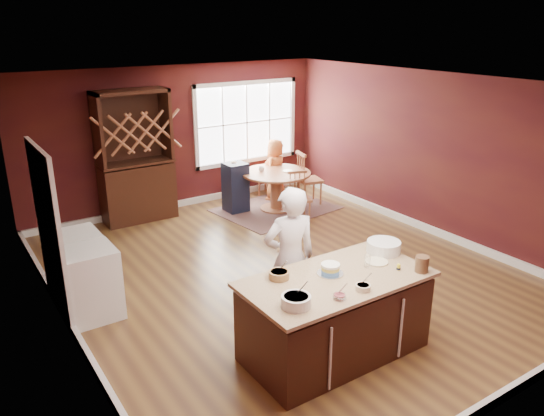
{
  "coord_description": "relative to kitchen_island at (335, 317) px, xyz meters",
  "views": [
    {
      "loc": [
        -4.0,
        -5.73,
        3.47
      ],
      "look_at": [
        -0.24,
        -0.08,
        1.05
      ],
      "focal_mm": 35.0,
      "sensor_mm": 36.0,
      "label": 1
    }
  ],
  "objects": [
    {
      "name": "bowl_yellow",
      "position": [
        -0.52,
        0.32,
        0.52
      ],
      "size": [
        0.22,
        0.22,
        0.08
      ],
      "primitive_type": "cylinder",
      "color": "#AE7D3A",
      "rests_on": "kitchen_island"
    },
    {
      "name": "rug",
      "position": [
        2.1,
        4.23,
        -0.43
      ],
      "size": [
        2.31,
        1.89,
        0.01
      ],
      "primitive_type": "cube",
      "rotation": [
        0.0,
        0.0,
        0.13
      ],
      "color": "brown",
      "rests_on": "ground"
    },
    {
      "name": "dryer",
      "position": [
        -1.97,
        2.87,
        0.0
      ],
      "size": [
        0.61,
        0.59,
        0.88
      ],
      "primitive_type": "cube",
      "color": "white",
      "rests_on": "ground"
    },
    {
      "name": "table_plate",
      "position": [
        2.3,
        4.15,
        0.32
      ],
      "size": [
        0.2,
        0.2,
        0.01
      ],
      "primitive_type": "cylinder",
      "color": "beige",
      "rests_on": "dining_table"
    },
    {
      "name": "toddler",
      "position": [
        1.35,
        4.58,
        0.37
      ],
      "size": [
        0.18,
        0.14,
        0.26
      ],
      "primitive_type": null,
      "color": "#8CA5BF",
      "rests_on": "high_chair"
    },
    {
      "name": "kitchen_island",
      "position": [
        0.0,
        0.0,
        0.0
      ],
      "size": [
        2.02,
        1.06,
        0.92
      ],
      "color": "#33170E",
      "rests_on": "ground"
    },
    {
      "name": "bowl_blue",
      "position": [
        -0.71,
        -0.25,
        0.54
      ],
      "size": [
        0.29,
        0.29,
        0.11
      ],
      "primitive_type": "cylinder",
      "color": "white",
      "rests_on": "kitchen_island"
    },
    {
      "name": "baker",
      "position": [
        -0.09,
        0.72,
        0.43
      ],
      "size": [
        0.71,
        0.55,
        1.74
      ],
      "primitive_type": "imported",
      "rotation": [
        0.0,
        0.0,
        2.91
      ],
      "color": "silver",
      "rests_on": "ground"
    },
    {
      "name": "dinner_plate",
      "position": [
        0.6,
        0.03,
        0.49
      ],
      "size": [
        0.25,
        0.25,
        0.02
      ],
      "primitive_type": "cylinder",
      "color": "beige",
      "rests_on": "kitchen_island"
    },
    {
      "name": "room_shell",
      "position": [
        0.67,
        1.95,
        0.91
      ],
      "size": [
        7.0,
        7.0,
        7.0
      ],
      "color": "brown",
      "rests_on": "ground"
    },
    {
      "name": "toy_figurine",
      "position": [
        0.67,
        -0.24,
        0.52
      ],
      "size": [
        0.04,
        0.04,
        0.07
      ],
      "primitive_type": null,
      "color": "yellow",
      "rests_on": "kitchen_island"
    },
    {
      "name": "table_cup",
      "position": [
        1.89,
        4.42,
        0.36
      ],
      "size": [
        0.14,
        0.14,
        0.09
      ],
      "primitive_type": "imported",
      "rotation": [
        0.0,
        0.0,
        -0.25
      ],
      "color": "white",
      "rests_on": "dining_table"
    },
    {
      "name": "drinking_glass",
      "position": [
        0.44,
        0.01,
        0.55
      ],
      "size": [
        0.07,
        0.07,
        0.14
      ],
      "primitive_type": "cylinder",
      "color": "white",
      "rests_on": "kitchen_island"
    },
    {
      "name": "bowl_pink",
      "position": [
        -0.27,
        -0.37,
        0.51
      ],
      "size": [
        0.13,
        0.13,
        0.05
      ],
      "primitive_type": "cylinder",
      "color": "silver",
      "rests_on": "kitchen_island"
    },
    {
      "name": "stoneware_crock",
      "position": [
        0.84,
        -0.4,
        0.57
      ],
      "size": [
        0.15,
        0.15,
        0.18
      ],
      "primitive_type": "cylinder",
      "color": "#463318",
      "rests_on": "kitchen_island"
    },
    {
      "name": "chair_east",
      "position": [
        2.85,
        4.16,
        0.1
      ],
      "size": [
        0.52,
        0.54,
        1.07
      ],
      "primitive_type": null,
      "rotation": [
        0.0,
        0.0,
        1.33
      ],
      "color": "brown",
      "rests_on": "ground"
    },
    {
      "name": "hutch",
      "position": [
        -0.28,
        5.17,
        0.74
      ],
      "size": [
        1.28,
        0.53,
        2.35
      ],
      "primitive_type": "cube",
      "color": "black",
      "rests_on": "ground"
    },
    {
      "name": "layer_cake",
      "position": [
        -0.01,
        0.1,
        0.54
      ],
      "size": [
        0.28,
        0.28,
        0.11
      ],
      "primitive_type": null,
      "color": "white",
      "rests_on": "kitchen_island"
    },
    {
      "name": "chair_south",
      "position": [
        2.11,
        3.49,
        0.01
      ],
      "size": [
        0.48,
        0.47,
        0.91
      ],
      "primitive_type": null,
      "rotation": [
        0.0,
        0.0,
        -0.33
      ],
      "color": "#915B33",
      "rests_on": "ground"
    },
    {
      "name": "chair_north",
      "position": [
        2.5,
        5.06,
        0.1
      ],
      "size": [
        0.61,
        0.61,
        1.07
      ],
      "primitive_type": null,
      "rotation": [
        0.0,
        0.0,
        3.74
      ],
      "color": "#90613A",
      "rests_on": "ground"
    },
    {
      "name": "washer",
      "position": [
        -1.97,
        2.23,
        0.01
      ],
      "size": [
        0.62,
        0.6,
        0.89
      ],
      "primitive_type": "cube",
      "color": "silver",
      "rests_on": "ground"
    },
    {
      "name": "bowl_olive",
      "position": [
        0.04,
        -0.36,
        0.51
      ],
      "size": [
        0.15,
        0.15,
        0.06
      ],
      "primitive_type": "cylinder",
      "color": "white",
      "rests_on": "kitchen_island"
    },
    {
      "name": "window",
      "position": [
        2.17,
        5.42,
        1.06
      ],
      "size": [
        2.36,
        0.1,
        1.66
      ],
      "primitive_type": null,
      "color": "white",
      "rests_on": "room_shell"
    },
    {
      "name": "dining_table",
      "position": [
        2.1,
        4.23,
        0.1
      ],
      "size": [
        1.31,
        1.31,
        0.75
      ],
      "color": "brown",
      "rests_on": "ground"
    },
    {
      "name": "doorway",
      "position": [
        -2.3,
        2.55,
        0.59
      ],
      "size": [
        0.08,
        1.26,
        2.13
      ],
      "primitive_type": null,
      "color": "white",
      "rests_on": "room_shell"
    },
    {
      "name": "seated_woman",
      "position": [
        2.43,
        4.75,
        0.18
      ],
      "size": [
        0.73,
        0.66,
        1.25
      ],
      "primitive_type": "imported",
      "rotation": [
        0.0,
        0.0,
        3.69
      ],
      "color": "#BB5F2A",
      "rests_on": "ground"
    },
    {
      "name": "high_chair",
      "position": [
        1.41,
        4.59,
        0.05
      ],
      "size": [
        0.4,
        0.4,
        0.98
      ],
      "primitive_type": null,
      "rotation": [
        0.0,
        0.0,
        0.01
      ],
      "color": "#21253E",
      "rests_on": "ground"
    },
    {
      "name": "white_tub",
      "position": [
        0.87,
        0.19,
        0.55
      ],
      "size": [
        0.39,
        0.39,
        0.13
      ],
      "primitive_type": "cylinder",
      "color": "white",
      "rests_on": "kitchen_island"
    }
  ]
}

